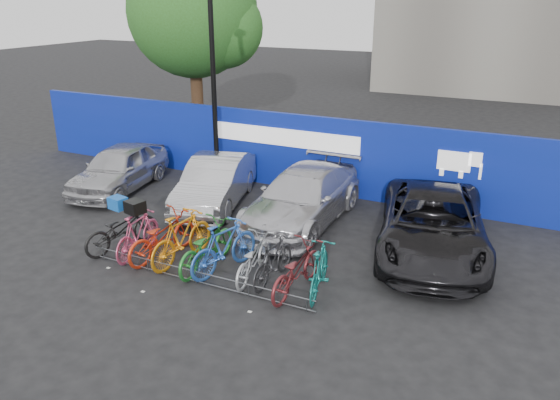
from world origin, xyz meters
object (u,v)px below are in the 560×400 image
Objects in this scene: bike_0 at (121,229)px; bike_4 at (206,246)px; bike_6 at (253,258)px; bike_7 at (273,260)px; bike_1 at (138,234)px; bike_3 at (182,238)px; tree at (198,15)px; bike_rack at (196,276)px; car_1 at (215,182)px; bike_8 at (296,269)px; bike_5 at (224,247)px; bike_2 at (162,236)px; bike_9 at (319,270)px; lamppost at (214,83)px; car_3 at (433,224)px; car_0 at (119,168)px; car_2 at (303,197)px.

bike_4 reaches higher than bike_0.
bike_6 is 1.06× the size of bike_7.
bike_1 is 1.18m from bike_3.
bike_3 is at bearing -59.18° from tree.
bike_rack is at bearing 105.92° from bike_4.
bike_8 is at bearing -55.65° from car_1.
bike_4 is 1.04× the size of bike_8.
bike_4 is at bearing 18.27° from bike_5.
bike_5 reaches higher than bike_7.
tree is 12.17m from bike_2.
bike_4 is 1.16× the size of bike_9.
lamppost is at bearing -83.90° from bike_1.
bike_1 is at bearing 5.63° from bike_8.
tree is at bearing 110.19° from car_1.
car_3 reaches higher than bike_9.
car_3 is (7.44, -2.24, -2.53)m from lamppost.
bike_8 is 0.48m from bike_9.
bike_6 is (0.71, 0.03, -0.13)m from bike_5.
bike_1 is 0.91× the size of bike_8.
bike_7 is at bearing -171.49° from bike_3.
tree is 3.76× the size of bike_2.
bike_3 is at bearing -179.43° from bike_1.
bike_0 is at bearing -83.49° from lamppost.
car_0 is at bearing -29.90° from bike_4.
bike_4 is (-4.42, -3.05, -0.20)m from car_3.
bike_5 is at bearing -70.61° from car_1.
car_0 is at bearing -18.98° from bike_8.
bike_1 is 1.01× the size of bike_6.
car_1 is at bearing -59.25° from bike_4.
tree is at bearing -57.38° from bike_9.
car_0 reaches higher than bike_4.
bike_7 is at bearing -10.87° from bike_8.
bike_2 is (1.79, -5.29, -2.73)m from lamppost.
car_1 is at bearing -54.30° from tree.
lamppost is 6.85m from bike_5.
bike_5 is 1.18× the size of bike_7.
lamppost is 3.09× the size of bike_8.
tree is 4.35× the size of bike_1.
bike_4 reaches higher than bike_rack.
bike_rack is at bearing -99.30° from car_2.
bike_6 is (4.19, -5.23, -2.80)m from lamppost.
bike_3 is (5.93, -9.94, -4.46)m from tree.
bike_rack is 1.19m from bike_3.
bike_6 is (1.83, 0.05, -0.15)m from bike_3.
bike_7 is (2.31, 0.09, -0.11)m from bike_3.
car_2 is at bearing -82.06° from bike_5.
bike_7 is 0.85× the size of bike_8.
bike_1 is 4.10m from bike_8.
car_1 is 4.61m from bike_6.
bike_0 is at bearing -3.35° from bike_6.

